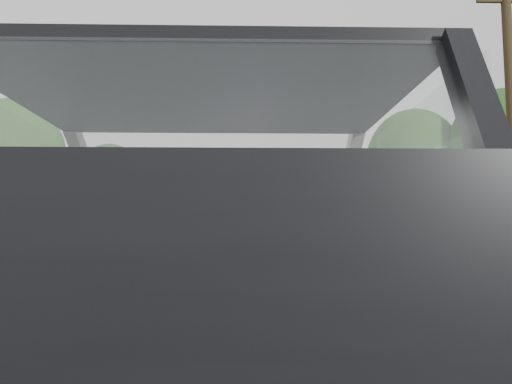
{
  "coord_description": "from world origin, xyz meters",
  "views": [
    {
      "loc": [
        0.16,
        -2.46,
        0.81
      ],
      "look_at": [
        0.23,
        0.55,
        1.11
      ],
      "focal_mm": 35.0,
      "sensor_mm": 36.0,
      "label": 1
    }
  ],
  "objects_px": {
    "highway_sign": "(404,233)",
    "subject_car": "(212,259)",
    "utility_pole": "(512,117)",
    "cat": "(241,195)",
    "other_car": "(252,243)"
  },
  "relations": [
    {
      "from": "highway_sign",
      "to": "subject_car",
      "type": "bearing_deg",
      "value": -111.2
    },
    {
      "from": "utility_pole",
      "to": "highway_sign",
      "type": "bearing_deg",
      "value": 93.7
    },
    {
      "from": "cat",
      "to": "utility_pole",
      "type": "distance_m",
      "value": 14.01
    },
    {
      "from": "subject_car",
      "to": "cat",
      "type": "bearing_deg",
      "value": 77.79
    },
    {
      "from": "utility_pole",
      "to": "other_car",
      "type": "bearing_deg",
      "value": 125.76
    },
    {
      "from": "subject_car",
      "to": "highway_sign",
      "type": "distance_m",
      "value": 21.57
    },
    {
      "from": "subject_car",
      "to": "utility_pole",
      "type": "relative_size",
      "value": 0.45
    },
    {
      "from": "other_car",
      "to": "highway_sign",
      "type": "distance_m",
      "value": 7.19
    },
    {
      "from": "subject_car",
      "to": "cat",
      "type": "xyz_separation_m",
      "value": [
        0.13,
        0.62,
        0.37
      ]
    },
    {
      "from": "subject_car",
      "to": "utility_pole",
      "type": "xyz_separation_m",
      "value": [
        8.02,
        11.7,
        3.72
      ]
    },
    {
      "from": "highway_sign",
      "to": "utility_pole",
      "type": "xyz_separation_m",
      "value": [
        0.55,
        -8.53,
        3.24
      ]
    },
    {
      "from": "subject_car",
      "to": "cat",
      "type": "distance_m",
      "value": 0.73
    },
    {
      "from": "other_car",
      "to": "subject_car",
      "type": "bearing_deg",
      "value": -97.25
    },
    {
      "from": "subject_car",
      "to": "cat",
      "type": "height_order",
      "value": "subject_car"
    },
    {
      "from": "cat",
      "to": "other_car",
      "type": "xyz_separation_m",
      "value": [
        0.41,
        21.47,
        -0.38
      ]
    }
  ]
}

